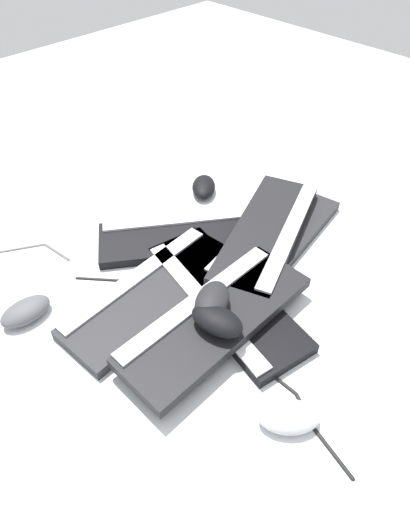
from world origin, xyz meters
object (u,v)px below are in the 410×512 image
object	(u,v)px
keyboard_3	(186,236)
mouse_4	(212,301)
keyboard_0	(153,292)
keyboard_1	(224,296)
keyboard_4	(268,231)
mouse_3	(217,320)
mouse_1	(289,417)
mouse_2	(26,311)
keyboard_2	(275,238)
keyboard_5	(216,319)
mouse_0	(204,187)

from	to	relation	value
keyboard_3	mouse_4	size ratio (longest dim) A/B	4.05
keyboard_0	keyboard_3	bearing A→B (deg)	-154.74
keyboard_1	keyboard_4	xyz separation A→B (m)	(-0.21, -0.05, 0.03)
keyboard_1	keyboard_4	size ratio (longest dim) A/B	0.99
keyboard_0	mouse_3	size ratio (longest dim) A/B	4.09
mouse_1	mouse_2	bearing A→B (deg)	154.62
keyboard_0	keyboard_1	xyz separation A→B (m)	(-0.10, 0.12, 0.00)
keyboard_1	mouse_1	bearing A→B (deg)	65.47
keyboard_2	mouse_4	size ratio (longest dim) A/B	4.17
keyboard_5	mouse_4	distance (m)	0.04
keyboard_4	mouse_1	size ratio (longest dim) A/B	4.22
keyboard_0	keyboard_4	size ratio (longest dim) A/B	0.97
keyboard_5	mouse_1	size ratio (longest dim) A/B	4.01
keyboard_4	mouse_0	xyz separation A→B (m)	(-0.05, -0.27, -0.02)
keyboard_1	mouse_0	world-z (taller)	mouse_0
keyboard_3	mouse_2	xyz separation A→B (m)	(0.42, -0.06, 0.01)
keyboard_1	keyboard_3	world-z (taller)	same
keyboard_4	keyboard_0	bearing A→B (deg)	-12.17
keyboard_0	keyboard_5	bearing A→B (deg)	99.77
mouse_2	mouse_0	bearing A→B (deg)	-172.32
keyboard_5	mouse_1	world-z (taller)	keyboard_5
mouse_4	keyboard_2	bearing A→B (deg)	-15.44
keyboard_5	mouse_2	xyz separation A→B (m)	(0.26, -0.31, -0.02)
keyboard_2	mouse_3	distance (m)	0.36
keyboard_0	keyboard_4	xyz separation A→B (m)	(-0.32, 0.07, 0.03)
keyboard_1	keyboard_0	bearing A→B (deg)	-49.11
mouse_2	keyboard_0	bearing A→B (deg)	150.06
mouse_1	mouse_2	distance (m)	0.58
mouse_2	mouse_4	world-z (taller)	mouse_4
keyboard_4	mouse_4	world-z (taller)	mouse_4
mouse_1	mouse_3	world-z (taller)	mouse_3
keyboard_5	keyboard_2	bearing A→B (deg)	-163.47
keyboard_5	mouse_4	xyz separation A→B (m)	(-0.01, -0.02, 0.04)
keyboard_4	mouse_4	bearing A→B (deg)	16.53
keyboard_0	mouse_0	world-z (taller)	mouse_0
mouse_3	mouse_4	distance (m)	0.05
mouse_2	keyboard_2	bearing A→B (deg)	160.84
keyboard_1	keyboard_4	distance (m)	0.22
mouse_0	mouse_4	size ratio (longest dim) A/B	1.00
mouse_2	mouse_3	distance (m)	0.42
keyboard_0	keyboard_2	distance (m)	0.35
mouse_1	mouse_3	xyz separation A→B (m)	(-0.03, -0.21, 0.06)
mouse_0	mouse_3	world-z (taller)	mouse_3
keyboard_4	mouse_2	xyz separation A→B (m)	(0.55, -0.21, -0.02)
keyboard_0	mouse_3	xyz separation A→B (m)	(-0.01, 0.19, 0.07)
keyboard_3	keyboard_1	bearing A→B (deg)	68.96
keyboard_5	keyboard_0	bearing A→B (deg)	-80.23
keyboard_2	mouse_3	xyz separation A→B (m)	(0.33, 0.12, 0.07)
keyboard_3	mouse_3	bearing A→B (deg)	57.58
mouse_3	keyboard_1	bearing A→B (deg)	114.24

